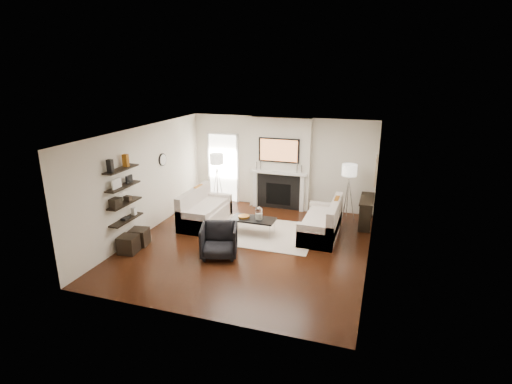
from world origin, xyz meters
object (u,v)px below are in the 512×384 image
(coffee_table, at_px, (253,219))
(lamp_left_shade, at_px, (217,159))
(loveseat_left_base, at_px, (206,216))
(loveseat_right_base, at_px, (320,228))
(armchair, at_px, (219,239))
(ottoman_near, at_px, (139,237))
(lamp_right_shade, at_px, (349,170))

(coffee_table, distance_m, lamp_left_shade, 2.73)
(loveseat_left_base, bearing_deg, loveseat_right_base, 2.16)
(armchair, xyz_separation_m, ottoman_near, (-2.04, -0.06, -0.20))
(loveseat_left_base, xyz_separation_m, loveseat_right_base, (3.10, 0.12, 0.00))
(armchair, bearing_deg, ottoman_near, 163.80)
(loveseat_left_base, distance_m, lamp_right_shade, 4.05)
(armchair, xyz_separation_m, lamp_right_shade, (2.48, 3.05, 1.05))
(coffee_table, distance_m, lamp_right_shade, 2.91)
(armchair, relative_size, ottoman_near, 2.02)
(coffee_table, bearing_deg, armchair, -103.66)
(lamp_left_shade, height_order, ottoman_near, lamp_left_shade)
(coffee_table, bearing_deg, loveseat_left_base, 168.06)
(lamp_right_shade, bearing_deg, armchair, -129.17)
(lamp_left_shade, distance_m, ottoman_near, 3.55)
(loveseat_right_base, relative_size, ottoman_near, 4.50)
(coffee_table, distance_m, armchair, 1.43)
(lamp_left_shade, bearing_deg, ottoman_near, -100.77)
(loveseat_left_base, relative_size, ottoman_near, 4.50)
(loveseat_right_base, distance_m, armchair, 2.69)
(loveseat_right_base, relative_size, lamp_right_shade, 4.50)
(lamp_left_shade, relative_size, ottoman_near, 1.00)
(loveseat_left_base, xyz_separation_m, armchair, (1.13, -1.70, 0.19))
(loveseat_right_base, relative_size, lamp_left_shade, 4.50)
(coffee_table, height_order, lamp_left_shade, lamp_left_shade)
(coffee_table, relative_size, lamp_right_shade, 2.75)
(loveseat_left_base, distance_m, loveseat_right_base, 3.10)
(loveseat_left_base, bearing_deg, lamp_right_shade, 20.41)
(armchair, height_order, lamp_right_shade, lamp_right_shade)
(lamp_right_shade, distance_m, ottoman_near, 5.62)
(lamp_right_shade, xyz_separation_m, ottoman_near, (-4.52, -3.11, -1.25))
(loveseat_left_base, xyz_separation_m, lamp_left_shade, (-0.29, 1.50, 1.24))
(loveseat_left_base, distance_m, coffee_table, 1.51)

